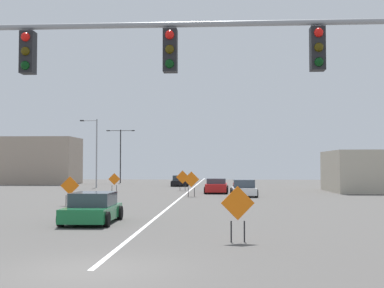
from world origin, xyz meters
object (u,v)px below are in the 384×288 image
at_px(construction_sign_right_lane, 191,181).
at_px(car_white_approaching, 244,189).
at_px(construction_sign_median_far, 238,206).
at_px(car_black_far, 180,181).
at_px(car_green_distant, 93,209).
at_px(street_lamp_near_left, 120,151).
at_px(traffic_signal_assembly, 245,64).
at_px(car_red_mid, 217,186).
at_px(construction_sign_median_near, 183,178).
at_px(street_lamp_near_right, 95,150).
at_px(construction_sign_right_shoulder, 70,187).
at_px(construction_sign_left_lane, 114,180).

xyz_separation_m(construction_sign_right_lane, car_white_approaching, (4.26, 0.35, -0.67)).
height_order(construction_sign_median_far, car_black_far, construction_sign_median_far).
bearing_deg(car_green_distant, street_lamp_near_left, 100.06).
relative_size(car_white_approaching, car_green_distant, 0.95).
height_order(traffic_signal_assembly, car_red_mid, traffic_signal_assembly).
bearing_deg(traffic_signal_assembly, car_red_mid, 91.67).
distance_m(construction_sign_median_far, car_red_mid, 29.36).
xyz_separation_m(construction_sign_median_near, car_white_approaching, (5.70, -9.16, -0.64)).
xyz_separation_m(street_lamp_near_left, street_lamp_near_right, (0.10, -14.85, -0.29)).
xyz_separation_m(traffic_signal_assembly, construction_sign_right_lane, (-3.00, 28.74, -3.68)).
distance_m(construction_sign_median_far, car_white_approaching, 24.40).
bearing_deg(construction_sign_right_lane, street_lamp_near_left, 111.56).
distance_m(construction_sign_right_lane, car_red_mid, 5.74).
distance_m(street_lamp_near_right, construction_sign_right_lane, 19.79).
height_order(construction_sign_right_lane, construction_sign_right_shoulder, construction_sign_right_lane).
height_order(construction_sign_median_near, car_red_mid, construction_sign_median_near).
relative_size(street_lamp_near_left, construction_sign_right_shoulder, 4.16).
bearing_deg(car_white_approaching, construction_sign_median_near, 121.90).
height_order(construction_sign_left_lane, car_white_approaching, construction_sign_left_lane).
relative_size(construction_sign_left_lane, car_white_approaching, 0.46).
relative_size(construction_sign_right_shoulder, car_black_far, 0.41).
bearing_deg(car_green_distant, car_black_far, 89.00).
distance_m(car_white_approaching, car_black_far, 21.30).
bearing_deg(car_white_approaching, construction_sign_median_far, -93.05).
bearing_deg(car_black_far, construction_sign_right_shoulder, -98.63).
height_order(traffic_signal_assembly, construction_sign_right_shoulder, traffic_signal_assembly).
relative_size(construction_sign_right_shoulder, car_green_distant, 0.45).
height_order(street_lamp_near_left, construction_sign_median_far, street_lamp_near_left).
height_order(construction_sign_median_near, construction_sign_right_lane, construction_sign_right_lane).
relative_size(construction_sign_median_near, car_red_mid, 0.45).
relative_size(street_lamp_near_left, construction_sign_right_lane, 3.76).
distance_m(construction_sign_right_shoulder, car_black_far, 30.37).
distance_m(traffic_signal_assembly, construction_sign_median_near, 38.69).
distance_m(street_lamp_near_right, car_red_mid, 17.63).
relative_size(construction_sign_right_shoulder, car_white_approaching, 0.47).
height_order(traffic_signal_assembly, car_green_distant, traffic_signal_assembly).
xyz_separation_m(car_white_approaching, car_green_distant, (-7.54, -19.13, 0.01)).
relative_size(car_red_mid, car_black_far, 1.00).
height_order(construction_sign_left_lane, car_green_distant, construction_sign_left_lane).
xyz_separation_m(car_black_far, car_green_distant, (-0.69, -39.29, 0.00)).
distance_m(traffic_signal_assembly, car_white_approaching, 29.44).
bearing_deg(construction_sign_median_near, construction_sign_median_far, -82.51).
xyz_separation_m(traffic_signal_assembly, street_lamp_near_right, (-14.90, 44.26, -0.64)).
bearing_deg(construction_sign_median_near, car_white_approaching, -58.10).
relative_size(street_lamp_near_left, car_white_approaching, 1.97).
xyz_separation_m(street_lamp_near_right, construction_sign_left_lane, (4.16, -9.04, -3.20)).
distance_m(street_lamp_near_left, construction_sign_left_lane, 24.51).
distance_m(construction_sign_right_lane, car_white_approaching, 4.32).
relative_size(construction_sign_median_far, car_green_distant, 0.45).
distance_m(construction_sign_right_lane, car_green_distant, 19.07).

